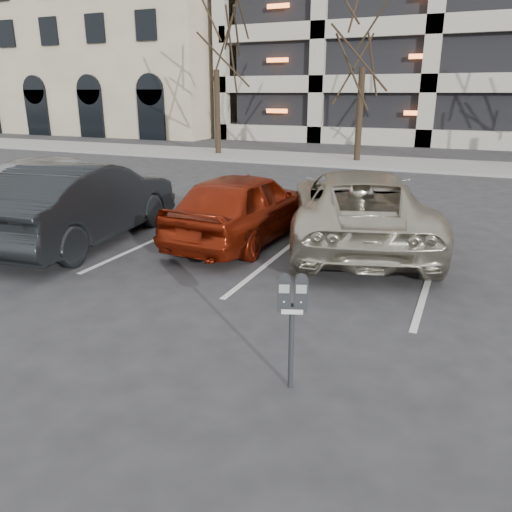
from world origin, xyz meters
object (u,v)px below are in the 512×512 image
car_red (244,206)px  car_silver (64,186)px  tree_b (366,3)px  parking_meter (292,304)px  tree_a (215,13)px  suv_silver (358,208)px  car_dark (83,202)px

car_red → car_silver: size_ratio=0.85×
tree_b → parking_meter: bearing=-79.5°
car_red → tree_a: bearing=-57.5°
tree_a → car_red: bearing=-60.3°
parking_meter → tree_a: bearing=99.5°
suv_silver → car_dark: (-5.30, -2.04, 0.06)m
suv_silver → car_silver: 7.43m
suv_silver → tree_b: bearing=-94.7°
tree_b → car_red: size_ratio=2.05×
car_red → car_dark: (-3.06, -1.37, 0.09)m
tree_b → car_dark: (-2.50, -14.62, -5.64)m
parking_meter → car_dark: 6.82m
car_red → car_silver: bearing=-0.7°
tree_a → car_red: (7.56, -13.25, -5.75)m
parking_meter → car_silver: size_ratio=0.24×
car_silver → tree_a: bearing=-73.2°
tree_b → tree_a: bearing=180.0°
tree_a → suv_silver: 16.94m
parking_meter → car_silver: (-7.97, 5.18, -0.21)m
tree_a → car_silver: (2.38, -12.93, -5.75)m
parking_meter → car_dark: size_ratio=0.25×
car_dark → parking_meter: bearing=142.1°
car_dark → tree_b: bearing=-106.8°
tree_b → car_red: tree_b is taller
tree_a → car_silver: bearing=-79.6°
car_silver → tree_b: bearing=-103.3°
tree_a → parking_meter: (10.35, -18.11, -5.54)m
tree_b → car_silver: size_ratio=1.74×
suv_silver → car_silver: suv_silver is taller
suv_silver → car_dark: size_ratio=1.20×
tree_a → tree_b: (7.00, 0.00, -0.03)m
tree_a → car_red: 16.30m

